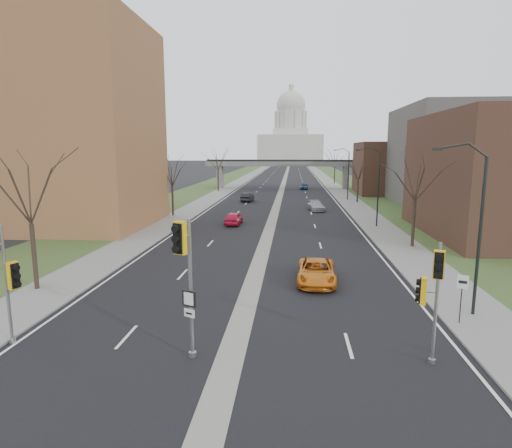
# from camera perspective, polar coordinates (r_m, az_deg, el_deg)

# --- Properties ---
(ground) EXTENTS (700.00, 700.00, 0.00)m
(ground) POSITION_cam_1_polar(r_m,az_deg,el_deg) (18.05, -3.70, -18.04)
(ground) COLOR black
(ground) RESTS_ON ground
(road_surface) EXTENTS (20.00, 600.00, 0.01)m
(road_surface) POSITION_cam_1_polar(r_m,az_deg,el_deg) (166.00, 4.12, 6.84)
(road_surface) COLOR black
(road_surface) RESTS_ON ground
(median_strip) EXTENTS (1.20, 600.00, 0.02)m
(median_strip) POSITION_cam_1_polar(r_m,az_deg,el_deg) (166.01, 4.12, 6.84)
(median_strip) COLOR gray
(median_strip) RESTS_ON ground
(sidewalk_right) EXTENTS (4.00, 600.00, 0.12)m
(sidewalk_right) POSITION_cam_1_polar(r_m,az_deg,el_deg) (166.26, 8.29, 6.79)
(sidewalk_right) COLOR gray
(sidewalk_right) RESTS_ON ground
(sidewalk_left) EXTENTS (4.00, 600.00, 0.12)m
(sidewalk_left) POSITION_cam_1_polar(r_m,az_deg,el_deg) (166.61, -0.04, 6.89)
(sidewalk_left) COLOR gray
(sidewalk_left) RESTS_ON ground
(grass_verge_right) EXTENTS (8.00, 600.00, 0.10)m
(grass_verge_right) POSITION_cam_1_polar(r_m,az_deg,el_deg) (166.71, 10.36, 6.73)
(grass_verge_right) COLOR #2D4620
(grass_verge_right) RESTS_ON ground
(grass_verge_left) EXTENTS (8.00, 600.00, 0.10)m
(grass_verge_left) POSITION_cam_1_polar(r_m,az_deg,el_deg) (167.24, -2.10, 6.89)
(grass_verge_left) COLOR #2D4620
(grass_verge_left) RESTS_ON ground
(apartment_building) EXTENTS (25.00, 16.00, 22.00)m
(apartment_building) POSITION_cam_1_polar(r_m,az_deg,el_deg) (53.97, -27.49, 11.44)
(apartment_building) COLOR #96623C
(apartment_building) RESTS_ON ground
(commercial_block_mid) EXTENTS (18.00, 22.00, 15.00)m
(commercial_block_mid) POSITION_cam_1_polar(r_m,az_deg,el_deg) (72.43, 25.86, 8.08)
(commercial_block_mid) COLOR #56544F
(commercial_block_mid) RESTS_ON ground
(commercial_block_far) EXTENTS (14.00, 14.00, 10.00)m
(commercial_block_far) POSITION_cam_1_polar(r_m,az_deg,el_deg) (88.03, 17.90, 7.08)
(commercial_block_far) COLOR #462D20
(commercial_block_far) RESTS_ON ground
(pedestrian_bridge) EXTENTS (34.00, 3.00, 6.45)m
(pedestrian_bridge) POSITION_cam_1_polar(r_m,az_deg,el_deg) (95.87, 3.50, 7.62)
(pedestrian_bridge) COLOR slate
(pedestrian_bridge) RESTS_ON ground
(capitol) EXTENTS (48.00, 42.00, 55.75)m
(capitol) POSITION_cam_1_polar(r_m,az_deg,el_deg) (335.94, 4.62, 11.47)
(capitol) COLOR beige
(capitol) RESTS_ON ground
(streetlight_near) EXTENTS (2.61, 0.20, 8.70)m
(streetlight_near) POSITION_cam_1_polar(r_m,az_deg,el_deg) (23.42, 26.36, 5.18)
(streetlight_near) COLOR black
(streetlight_near) RESTS_ON sidewalk_right
(streetlight_mid) EXTENTS (2.61, 0.20, 8.70)m
(streetlight_mid) POSITION_cam_1_polar(r_m,az_deg,el_deg) (48.55, 15.19, 7.71)
(streetlight_mid) COLOR black
(streetlight_mid) RESTS_ON sidewalk_right
(streetlight_far) EXTENTS (2.61, 0.20, 8.70)m
(streetlight_far) POSITION_cam_1_polar(r_m,az_deg,el_deg) (74.28, 11.66, 8.44)
(streetlight_far) COLOR black
(streetlight_far) RESTS_ON sidewalk_right
(tree_left_a) EXTENTS (7.20, 7.20, 9.40)m
(tree_left_a) POSITION_cam_1_polar(r_m,az_deg,el_deg) (28.42, -28.17, 5.03)
(tree_left_a) COLOR #382B21
(tree_left_a) RESTS_ON sidewalk_left
(tree_left_b) EXTENTS (6.75, 6.75, 8.81)m
(tree_left_b) POSITION_cam_1_polar(r_m,az_deg,el_deg) (56.00, -11.19, 7.35)
(tree_left_b) COLOR #382B21
(tree_left_b) RESTS_ON sidewalk_left
(tree_left_c) EXTENTS (7.65, 7.65, 9.99)m
(tree_left_c) POSITION_cam_1_polar(r_m,az_deg,el_deg) (89.14, -5.11, 8.85)
(tree_left_c) COLOR #382B21
(tree_left_c) RESTS_ON sidewalk_left
(tree_right_a) EXTENTS (7.20, 7.20, 9.40)m
(tree_right_a) POSITION_cam_1_polar(r_m,az_deg,el_deg) (39.25, 20.64, 6.55)
(tree_right_a) COLOR #382B21
(tree_right_a) RESTS_ON sidewalk_right
(tree_right_b) EXTENTS (6.30, 6.30, 8.22)m
(tree_right_b) POSITION_cam_1_polar(r_m,az_deg,el_deg) (71.60, 13.52, 7.42)
(tree_right_b) COLOR #382B21
(tree_right_b) RESTS_ON sidewalk_right
(tree_right_c) EXTENTS (7.65, 7.65, 9.99)m
(tree_right_c) POSITION_cam_1_polar(r_m,az_deg,el_deg) (111.28, 10.51, 8.90)
(tree_right_c) COLOR #382B21
(tree_right_c) RESTS_ON sidewalk_right
(signal_pole_left) EXTENTS (1.21, 0.89, 5.34)m
(signal_pole_left) POSITION_cam_1_polar(r_m,az_deg,el_deg) (21.07, -30.64, -5.13)
(signal_pole_left) COLOR gray
(signal_pole_left) RESTS_ON ground
(signal_pole_median) EXTENTS (0.85, 0.97, 5.79)m
(signal_pole_median) POSITION_cam_1_polar(r_m,az_deg,el_deg) (17.00, -9.46, -5.30)
(signal_pole_median) COLOR gray
(signal_pole_median) RESTS_ON ground
(signal_pole_right) EXTENTS (0.83, 1.11, 4.96)m
(signal_pole_right) POSITION_cam_1_polar(r_m,az_deg,el_deg) (17.99, 22.44, -7.68)
(signal_pole_right) COLOR gray
(signal_pole_right) RESTS_ON ground
(speed_limit_sign) EXTENTS (0.49, 0.23, 2.41)m
(speed_limit_sign) POSITION_cam_1_polar(r_m,az_deg,el_deg) (23.07, 25.75, -7.96)
(speed_limit_sign) COLOR black
(speed_limit_sign) RESTS_ON sidewalk_right
(car_left_near) EXTENTS (1.80, 4.34, 1.47)m
(car_left_near) POSITION_cam_1_polar(r_m,az_deg,el_deg) (49.24, -3.00, 0.78)
(car_left_near) COLOR red
(car_left_near) RESTS_ON ground
(car_left_far) EXTENTS (1.96, 4.58, 1.47)m
(car_left_far) POSITION_cam_1_polar(r_m,az_deg,el_deg) (71.48, -1.15, 3.60)
(car_left_far) COLOR black
(car_left_far) RESTS_ON ground
(car_right_near) EXTENTS (2.61, 5.31, 1.45)m
(car_right_near) POSITION_cam_1_polar(r_m,az_deg,el_deg) (27.97, 8.07, -6.29)
(car_right_near) COLOR orange
(car_right_near) RESTS_ON ground
(car_right_mid) EXTENTS (2.44, 4.80, 1.34)m
(car_right_mid) POSITION_cam_1_polar(r_m,az_deg,el_deg) (61.30, 8.03, 2.41)
(car_right_mid) COLOR #9A9BA1
(car_right_mid) RESTS_ON ground
(car_right_far) EXTENTS (1.85, 4.02, 1.34)m
(car_right_far) POSITION_cam_1_polar(r_m,az_deg,el_deg) (94.89, 6.42, 5.02)
(car_right_far) COLOR navy
(car_right_far) RESTS_ON ground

